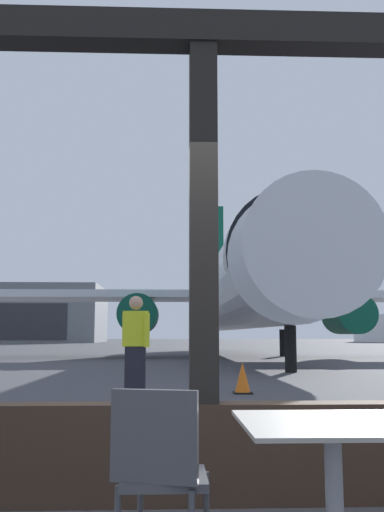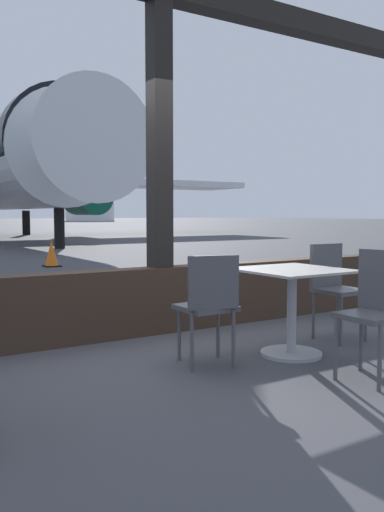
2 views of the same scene
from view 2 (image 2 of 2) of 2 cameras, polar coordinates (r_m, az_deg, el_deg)
window_frame at (r=5.38m, az=-3.46°, el=4.92°), size 7.73×0.24×3.51m
dining_table at (r=4.61m, az=10.59°, el=-4.98°), size 0.83×0.83×0.74m
cafe_chair_window_left at (r=5.30m, az=14.86°, el=-2.68°), size 0.40×0.40×0.91m
cafe_chair_window_right at (r=4.18m, az=1.83°, el=-4.69°), size 0.47×0.47×0.88m
cafe_chair_aisle_left at (r=4.11m, az=19.12°, el=-4.72°), size 0.44×0.44×0.94m
traffic_cone at (r=12.60m, az=-14.75°, el=0.18°), size 0.36×0.36×0.60m
fuel_storage_tank at (r=98.18m, az=-10.83°, el=4.93°), size 8.64×8.64×4.19m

